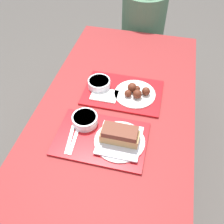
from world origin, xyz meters
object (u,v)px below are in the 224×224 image
tray_far (123,93)px  person_seated_across (143,21)px  brisket_sandwich_plate (120,137)px  bowl_coleslaw_far (99,83)px  wings_plate_far (136,92)px  bowl_coleslaw_near (85,119)px  tray_near (101,139)px

tray_far → person_seated_across: size_ratio=0.58×
brisket_sandwich_plate → bowl_coleslaw_far: brisket_sandwich_plate is taller
bowl_coleslaw_far → wings_plate_far: size_ratio=0.55×
bowl_coleslaw_near → person_seated_across: 1.18m
bowl_coleslaw_near → wings_plate_far: size_ratio=0.55×
brisket_sandwich_plate → person_seated_across: 1.25m
person_seated_across → tray_near: bearing=-90.9°
tray_far → bowl_coleslaw_far: (-0.14, 0.01, 0.03)m
tray_far → bowl_coleslaw_far: bearing=175.6°
tray_near → bowl_coleslaw_far: (-0.11, 0.35, 0.03)m
tray_near → bowl_coleslaw_near: bearing=144.6°
bowl_coleslaw_near → brisket_sandwich_plate: brisket_sandwich_plate is taller
tray_far → wings_plate_far: 0.08m
tray_near → bowl_coleslaw_far: 0.37m
bowl_coleslaw_far → wings_plate_far: 0.21m
wings_plate_far → person_seated_across: bearing=95.6°
tray_near → brisket_sandwich_plate: bearing=-0.7°
person_seated_across → bowl_coleslaw_far: bearing=-97.9°
brisket_sandwich_plate → bowl_coleslaw_near: bearing=159.1°
tray_far → bowl_coleslaw_near: (-0.14, -0.27, 0.03)m
bowl_coleslaw_near → brisket_sandwich_plate: (0.19, -0.07, 0.01)m
bowl_coleslaw_far → person_seated_across: size_ratio=0.17×
tray_near → person_seated_across: size_ratio=0.58×
bowl_coleslaw_near → bowl_coleslaw_far: same height
tray_near → wings_plate_far: bearing=71.9°
tray_near → person_seated_across: person_seated_across is taller
tray_near → tray_far: size_ratio=1.00×
tray_near → person_seated_across: (0.02, 1.24, -0.03)m
brisket_sandwich_plate → wings_plate_far: (0.02, 0.33, -0.01)m
wings_plate_far → tray_near: bearing=-108.1°
tray_near → wings_plate_far: size_ratio=1.90×
wings_plate_far → person_seated_across: (-0.09, 0.91, -0.06)m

